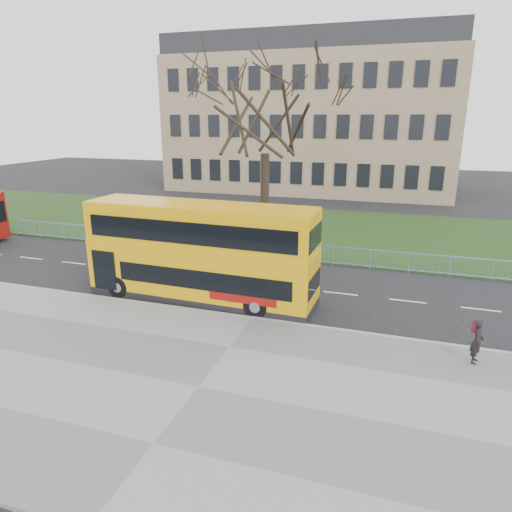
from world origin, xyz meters
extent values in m
plane|color=black|center=(0.00, 0.00, 0.00)|extent=(120.00, 120.00, 0.00)
cube|color=slate|center=(0.00, -6.75, 0.06)|extent=(80.00, 10.50, 0.12)
cube|color=gray|center=(0.00, -1.55, 0.07)|extent=(80.00, 0.20, 0.14)
cube|color=#1C3413|center=(0.00, 14.30, 0.04)|extent=(80.00, 15.40, 0.08)
cube|color=#8D7459|center=(-5.00, 35.00, 7.00)|extent=(30.00, 15.00, 14.00)
cube|color=#E9A709|center=(-2.89, -0.09, 1.31)|extent=(10.32, 2.76, 1.90)
cube|color=#E9A709|center=(-2.89, -0.09, 2.42)|extent=(10.32, 2.76, 0.33)
cube|color=#E9A709|center=(-2.89, -0.09, 3.44)|extent=(10.27, 2.71, 1.71)
cube|color=black|center=(-2.34, -1.34, 1.38)|extent=(7.91, 0.29, 0.83)
cube|color=black|center=(-2.93, -1.30, 3.36)|extent=(9.43, 0.34, 0.93)
cylinder|color=black|center=(-6.58, -1.08, 0.51)|extent=(1.02, 0.31, 1.02)
cylinder|color=black|center=(0.05, -1.29, 0.51)|extent=(1.02, 0.31, 1.02)
imported|color=black|center=(8.11, -2.60, 0.88)|extent=(0.47, 0.62, 1.53)
camera|label=1|loc=(5.36, -17.63, 7.93)|focal=32.00mm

